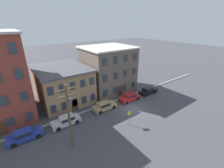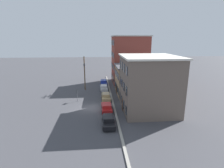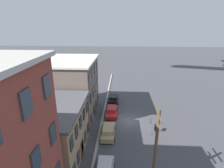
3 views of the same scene
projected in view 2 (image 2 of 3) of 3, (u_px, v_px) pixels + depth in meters
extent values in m
plane|color=#424247|center=(91.00, 108.00, 33.43)|extent=(200.00, 200.00, 0.00)
cube|color=#9E998E|center=(114.00, 106.00, 33.77)|extent=(56.00, 0.36, 0.16)
cube|color=brown|center=(129.00, 60.00, 51.57)|extent=(9.68, 9.86, 13.46)
cube|color=#B7B2A8|center=(130.00, 36.00, 49.87)|extent=(10.18, 10.36, 0.30)
cube|color=#2D3842|center=(112.00, 75.00, 55.92)|extent=(0.90, 0.10, 1.40)
cube|color=#2D3842|center=(112.00, 64.00, 55.09)|extent=(0.90, 0.10, 1.40)
cube|color=#2D3842|center=(112.00, 54.00, 54.26)|extent=(0.90, 0.10, 1.40)
cube|color=#2D3842|center=(112.00, 43.00, 53.43)|extent=(0.90, 0.10, 1.40)
cube|color=#2D3842|center=(112.00, 76.00, 53.58)|extent=(0.90, 0.10, 1.40)
cube|color=#2D3842|center=(112.00, 65.00, 52.75)|extent=(0.90, 0.10, 1.40)
cube|color=#2D3842|center=(112.00, 54.00, 51.92)|extent=(0.90, 0.10, 1.40)
cube|color=#2D3842|center=(112.00, 43.00, 51.09)|extent=(0.90, 0.10, 1.40)
cube|color=#2D3842|center=(113.00, 78.00, 51.25)|extent=(0.90, 0.10, 1.40)
cube|color=#2D3842|center=(113.00, 67.00, 50.42)|extent=(0.90, 0.10, 1.40)
cube|color=#2D3842|center=(113.00, 55.00, 49.59)|extent=(0.90, 0.10, 1.40)
cube|color=#2D3842|center=(113.00, 43.00, 48.75)|extent=(0.90, 0.10, 1.40)
cube|color=#2D3842|center=(114.00, 80.00, 48.91)|extent=(0.90, 0.10, 1.40)
cube|color=#2D3842|center=(114.00, 68.00, 48.08)|extent=(0.90, 0.10, 1.40)
cube|color=#2D3842|center=(114.00, 56.00, 47.25)|extent=(0.90, 0.10, 1.40)
cube|color=#2D3842|center=(114.00, 43.00, 46.42)|extent=(0.90, 0.10, 1.40)
cube|color=#472D1E|center=(113.00, 79.00, 52.56)|extent=(1.10, 0.10, 2.20)
cube|color=#9E7A56|center=(140.00, 80.00, 41.99)|extent=(9.21, 11.46, 6.47)
cube|color=#4C4C51|center=(141.00, 66.00, 41.15)|extent=(9.71, 11.96, 0.30)
cube|color=#2D3842|center=(115.00, 83.00, 45.48)|extent=(0.90, 0.10, 1.40)
cube|color=#2D3842|center=(115.00, 71.00, 44.68)|extent=(0.90, 0.10, 1.40)
cube|color=#2D3842|center=(116.00, 85.00, 43.70)|extent=(0.90, 0.10, 1.40)
cube|color=#2D3842|center=(116.00, 72.00, 42.90)|extent=(0.90, 0.10, 1.40)
cube|color=#2D3842|center=(116.00, 87.00, 41.93)|extent=(0.90, 0.10, 1.40)
cube|color=#2D3842|center=(117.00, 74.00, 41.13)|extent=(0.90, 0.10, 1.40)
cube|color=#2D3842|center=(117.00, 89.00, 40.15)|extent=(0.90, 0.10, 1.40)
cube|color=#2D3842|center=(117.00, 75.00, 39.35)|extent=(0.90, 0.10, 1.40)
cube|color=#2D3842|center=(118.00, 91.00, 38.37)|extent=(0.90, 0.10, 1.40)
cube|color=#2D3842|center=(118.00, 77.00, 37.57)|extent=(0.90, 0.10, 1.40)
cube|color=#472D1E|center=(116.00, 89.00, 42.05)|extent=(1.10, 0.10, 2.20)
cube|color=#66564C|center=(148.00, 84.00, 31.45)|extent=(10.30, 9.16, 9.64)
cube|color=silver|center=(150.00, 57.00, 30.23)|extent=(10.80, 9.66, 0.30)
cube|color=#2D3842|center=(120.00, 95.00, 35.61)|extent=(0.90, 0.10, 1.40)
cube|color=#2D3842|center=(120.00, 80.00, 34.81)|extent=(0.90, 0.10, 1.40)
cube|color=#2D3842|center=(120.00, 64.00, 34.02)|extent=(0.90, 0.10, 1.40)
cube|color=#2D3842|center=(122.00, 100.00, 33.12)|extent=(0.90, 0.10, 1.40)
cube|color=#2D3842|center=(122.00, 83.00, 32.33)|extent=(0.90, 0.10, 1.40)
cube|color=#2D3842|center=(122.00, 66.00, 31.53)|extent=(0.90, 0.10, 1.40)
cube|color=#2D3842|center=(124.00, 104.00, 30.63)|extent=(0.90, 0.10, 1.40)
cube|color=#2D3842|center=(124.00, 87.00, 29.84)|extent=(0.90, 0.10, 1.40)
cube|color=#2D3842|center=(124.00, 68.00, 29.05)|extent=(0.90, 0.10, 1.40)
cube|color=#2D3842|center=(126.00, 110.00, 28.15)|extent=(0.90, 0.10, 1.40)
cube|color=#2D3842|center=(126.00, 91.00, 27.36)|extent=(0.90, 0.10, 1.40)
cube|color=#2D3842|center=(127.00, 71.00, 26.56)|extent=(0.90, 0.10, 1.40)
cube|color=#472D1E|center=(123.00, 104.00, 32.00)|extent=(1.10, 0.10, 2.20)
cube|color=#233899|center=(104.00, 83.00, 50.10)|extent=(4.40, 1.80, 0.70)
cube|color=#233899|center=(104.00, 81.00, 50.14)|extent=(2.20, 1.51, 0.55)
cube|color=#1E232D|center=(104.00, 81.00, 50.14)|extent=(2.02, 1.58, 0.48)
cylinder|color=black|center=(107.00, 85.00, 48.82)|extent=(0.66, 0.22, 0.66)
cylinder|color=black|center=(101.00, 85.00, 48.68)|extent=(0.66, 0.22, 0.66)
cylinder|color=black|center=(106.00, 82.00, 51.62)|extent=(0.66, 0.22, 0.66)
cylinder|color=black|center=(101.00, 83.00, 51.48)|extent=(0.66, 0.22, 0.66)
cube|color=#B7B7BC|center=(104.00, 88.00, 44.66)|extent=(4.40, 1.80, 0.70)
cube|color=#B7B7BC|center=(104.00, 86.00, 44.31)|extent=(2.20, 1.51, 0.55)
cube|color=#1E232D|center=(104.00, 86.00, 44.31)|extent=(2.02, 1.58, 0.48)
cylinder|color=black|center=(100.00, 88.00, 46.04)|extent=(0.66, 0.22, 0.66)
cylinder|color=black|center=(107.00, 88.00, 46.18)|extent=(0.66, 0.22, 0.66)
cylinder|color=black|center=(101.00, 91.00, 43.24)|extent=(0.66, 0.22, 0.66)
cylinder|color=black|center=(108.00, 91.00, 43.38)|extent=(0.66, 0.22, 0.66)
cube|color=tan|center=(106.00, 98.00, 37.60)|extent=(4.40, 1.80, 0.70)
cube|color=tan|center=(106.00, 94.00, 37.64)|extent=(2.20, 1.51, 0.55)
cube|color=#1E232D|center=(106.00, 94.00, 37.64)|extent=(2.02, 1.58, 0.48)
cylinder|color=black|center=(110.00, 101.00, 36.31)|extent=(0.66, 0.22, 0.66)
cylinder|color=black|center=(102.00, 101.00, 36.18)|extent=(0.66, 0.22, 0.66)
cylinder|color=black|center=(109.00, 96.00, 39.11)|extent=(0.66, 0.22, 0.66)
cylinder|color=black|center=(102.00, 96.00, 38.98)|extent=(0.66, 0.22, 0.66)
cube|color=#B21E1E|center=(107.00, 108.00, 31.81)|extent=(4.40, 1.80, 0.70)
cube|color=#B21E1E|center=(107.00, 105.00, 31.46)|extent=(2.20, 1.51, 0.55)
cube|color=#1E232D|center=(107.00, 105.00, 31.46)|extent=(2.02, 1.58, 0.48)
cylinder|color=black|center=(102.00, 106.00, 33.19)|extent=(0.66, 0.22, 0.66)
cylinder|color=black|center=(111.00, 106.00, 33.32)|extent=(0.66, 0.22, 0.66)
cylinder|color=black|center=(102.00, 112.00, 30.39)|extent=(0.66, 0.22, 0.66)
cylinder|color=black|center=(112.00, 112.00, 30.52)|extent=(0.66, 0.22, 0.66)
cube|color=black|center=(109.00, 122.00, 26.38)|extent=(4.40, 1.80, 0.70)
cube|color=black|center=(108.00, 118.00, 26.42)|extent=(2.20, 1.51, 0.55)
cube|color=#1E232D|center=(108.00, 118.00, 26.42)|extent=(2.02, 1.58, 0.48)
cylinder|color=black|center=(115.00, 128.00, 25.10)|extent=(0.66, 0.22, 0.66)
cylinder|color=black|center=(103.00, 128.00, 24.96)|extent=(0.66, 0.22, 0.66)
cylinder|color=black|center=(113.00, 119.00, 27.90)|extent=(0.66, 0.22, 0.66)
cylinder|color=black|center=(103.00, 119.00, 27.76)|extent=(0.66, 0.22, 0.66)
cylinder|color=slate|center=(77.00, 96.00, 36.46)|extent=(0.08, 0.08, 2.50)
cube|color=yellow|center=(77.00, 92.00, 36.23)|extent=(0.92, 0.03, 0.92)
cube|color=black|center=(77.00, 92.00, 36.23)|extent=(1.00, 0.02, 1.00)
cylinder|color=brown|center=(85.00, 73.00, 44.21)|extent=(0.28, 0.28, 8.62)
cube|color=brown|center=(84.00, 59.00, 43.30)|extent=(2.40, 0.12, 0.12)
cube|color=brown|center=(84.00, 62.00, 43.50)|extent=(2.00, 0.12, 0.12)
cylinder|color=#515156|center=(84.00, 65.00, 43.31)|extent=(0.44, 0.44, 0.55)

